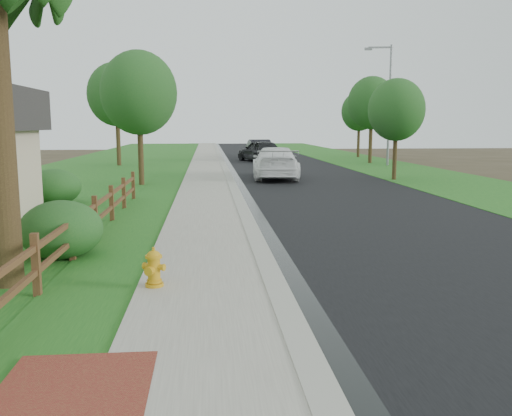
{
  "coord_description": "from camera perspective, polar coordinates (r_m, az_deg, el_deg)",
  "views": [
    {
      "loc": [
        -0.77,
        -6.16,
        2.84
      ],
      "look_at": [
        0.22,
        4.75,
        1.17
      ],
      "focal_mm": 38.0,
      "sensor_mm": 36.0,
      "label": 1
    }
  ],
  "objects": [
    {
      "name": "tree_near_left",
      "position": [
        26.4,
        -12.23,
        11.75
      ],
      "size": [
        3.56,
        3.56,
        6.31
      ],
      "color": "#332214",
      "rests_on": "ground"
    },
    {
      "name": "curb",
      "position": [
        41.28,
        -3.54,
        4.8
      ],
      "size": [
        0.4,
        90.0,
        0.12
      ],
      "primitive_type": "cube",
      "color": "#9A9A8C",
      "rests_on": "ground"
    },
    {
      "name": "shrub_d",
      "position": [
        20.75,
        -20.52,
        2.08
      ],
      "size": [
        2.45,
        2.45,
        1.31
      ],
      "primitive_type": "ellipsoid",
      "rotation": [
        0.0,
        0.0,
        0.34
      ],
      "color": "#1B4E1E",
      "rests_on": "ground"
    },
    {
      "name": "tree_near_right",
      "position": [
        29.24,
        14.58,
        9.96
      ],
      "size": [
        2.92,
        2.92,
        5.25
      ],
      "color": "#332214",
      "rests_on": "ground"
    },
    {
      "name": "verge_far",
      "position": [
        43.05,
        11.45,
        4.75
      ],
      "size": [
        6.0,
        90.0,
        0.04
      ],
      "primitive_type": "cube",
      "color": "#175119",
      "rests_on": "ground"
    },
    {
      "name": "white_suv",
      "position": [
        29.1,
        2.03,
        4.78
      ],
      "size": [
        2.81,
        5.99,
        1.69
      ],
      "primitive_type": "imported",
      "rotation": [
        0.0,
        0.0,
        3.07
      ],
      "color": "white",
      "rests_on": "road"
    },
    {
      "name": "dark_car_far",
      "position": [
        46.58,
        0.45,
        6.21
      ],
      "size": [
        2.13,
        5.07,
        1.63
      ],
      "primitive_type": "imported",
      "rotation": [
        0.0,
        0.0,
        0.08
      ],
      "color": "black",
      "rests_on": "road"
    },
    {
      "name": "boulder",
      "position": [
        13.71,
        -18.3,
        -2.27
      ],
      "size": [
        1.1,
        0.88,
        0.68
      ],
      "primitive_type": "ellipsoid",
      "rotation": [
        0.0,
        0.0,
        0.12
      ],
      "color": "brown",
      "rests_on": "ground"
    },
    {
      "name": "road",
      "position": [
        41.61,
        2.27,
        4.77
      ],
      "size": [
        8.0,
        90.0,
        0.02
      ],
      "primitive_type": "cube",
      "color": "black",
      "rests_on": "ground"
    },
    {
      "name": "brick_patch",
      "position": [
        6.04,
        -19.4,
        -19.31
      ],
      "size": [
        1.6,
        2.4,
        0.11
      ],
      "primitive_type": "cube",
      "color": "maroon",
      "rests_on": "ground"
    },
    {
      "name": "wet_gutter",
      "position": [
        41.29,
        -3.06,
        4.75
      ],
      "size": [
        0.5,
        90.0,
        0.0
      ],
      "primitive_type": "cube",
      "color": "black",
      "rests_on": "road"
    },
    {
      "name": "tree_mid_left",
      "position": [
        39.77,
        -14.47,
        11.49
      ],
      "size": [
        4.03,
        4.03,
        7.21
      ],
      "color": "#332214",
      "rests_on": "ground"
    },
    {
      "name": "lawn_near",
      "position": [
        41.89,
        -15.14,
        4.52
      ],
      "size": [
        9.0,
        90.0,
        0.04
      ],
      "primitive_type": "cube",
      "color": "#175119",
      "rests_on": "ground"
    },
    {
      "name": "streetlight",
      "position": [
        39.62,
        13.66,
        11.17
      ],
      "size": [
        1.93,
        0.47,
        8.36
      ],
      "color": "gray",
      "rests_on": "ground"
    },
    {
      "name": "dark_car_mid",
      "position": [
        42.97,
        0.43,
        6.05
      ],
      "size": [
        3.69,
        5.37,
        1.7
      ],
      "primitive_type": "imported",
      "rotation": [
        0.0,
        0.0,
        3.52
      ],
      "color": "black",
      "rests_on": "road"
    },
    {
      "name": "grass_strip",
      "position": [
        41.31,
        -8.0,
        4.69
      ],
      "size": [
        1.6,
        90.0,
        0.06
      ],
      "primitive_type": "cube",
      "color": "#175119",
      "rests_on": "ground"
    },
    {
      "name": "shrub_c",
      "position": [
        12.33,
        -19.81,
        -2.16
      ],
      "size": [
        2.12,
        2.12,
        1.26
      ],
      "primitive_type": "ellipsoid",
      "rotation": [
        0.0,
        0.0,
        -0.25
      ],
      "color": "#1B4E1E",
      "rests_on": "ground"
    },
    {
      "name": "fire_hydrant",
      "position": [
        9.5,
        -10.71,
        -6.27
      ],
      "size": [
        0.45,
        0.37,
        0.68
      ],
      "color": "gold",
      "rests_on": "sidewalk"
    },
    {
      "name": "ranch_fence",
      "position": [
        13.07,
        -17.61,
        -1.53
      ],
      "size": [
        0.12,
        16.92,
        1.1
      ],
      "color": "#452A17",
      "rests_on": "ground"
    },
    {
      "name": "tree_mid_right",
      "position": [
        42.01,
        12.08,
        10.75
      ],
      "size": [
        3.57,
        3.57,
        6.48
      ],
      "color": "#332214",
      "rests_on": "ground"
    },
    {
      "name": "ground",
      "position": [
        6.83,
        1.81,
        -15.9
      ],
      "size": [
        120.0,
        120.0,
        0.0
      ],
      "primitive_type": "plane",
      "color": "#352E1D"
    },
    {
      "name": "tree_far_right",
      "position": [
        49.62,
        10.82,
        9.95
      ],
      "size": [
        3.16,
        3.16,
        5.82
      ],
      "color": "#332214",
      "rests_on": "ground"
    },
    {
      "name": "sidewalk",
      "position": [
        41.26,
        -5.35,
        4.76
      ],
      "size": [
        2.2,
        90.0,
        0.1
      ],
      "primitive_type": "cube",
      "color": "gray",
      "rests_on": "ground"
    }
  ]
}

